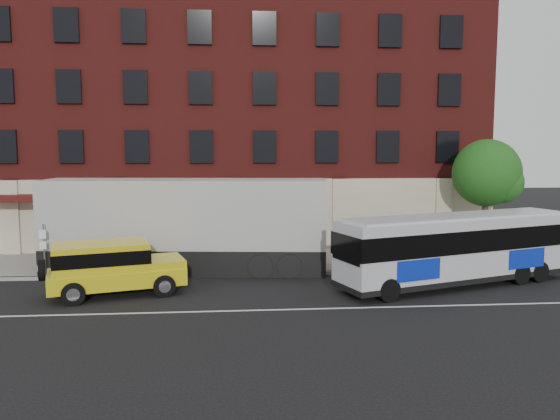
{
  "coord_description": "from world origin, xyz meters",
  "views": [
    {
      "loc": [
        0.03,
        -18.97,
        5.85
      ],
      "look_at": [
        2.07,
        5.5,
        3.1
      ],
      "focal_mm": 35.36,
      "sensor_mm": 36.0,
      "label": 1
    }
  ],
  "objects": [
    {
      "name": "yellow_suv",
      "position": [
        -4.94,
        3.15,
        1.22
      ],
      "size": [
        5.73,
        3.56,
        2.13
      ],
      "color": "yellow",
      "rests_on": "ground"
    },
    {
      "name": "ground",
      "position": [
        0.0,
        0.0,
        0.0
      ],
      "size": [
        120.0,
        120.0,
        0.0
      ],
      "primitive_type": "plane",
      "color": "black",
      "rests_on": "ground"
    },
    {
      "name": "lane_line",
      "position": [
        0.0,
        0.5,
        0.01
      ],
      "size": [
        60.0,
        0.12,
        0.01
      ],
      "primitive_type": "cube",
      "color": "silver",
      "rests_on": "ground"
    },
    {
      "name": "building",
      "position": [
        -0.01,
        16.92,
        7.58
      ],
      "size": [
        30.0,
        12.1,
        15.0
      ],
      "color": "maroon",
      "rests_on": "sidewalk"
    },
    {
      "name": "sidewalk",
      "position": [
        0.0,
        9.0,
        0.07
      ],
      "size": [
        60.0,
        6.0,
        0.15
      ],
      "primitive_type": "cube",
      "color": "#9B998C",
      "rests_on": "ground"
    },
    {
      "name": "sign_pole",
      "position": [
        -8.5,
        6.15,
        1.45
      ],
      "size": [
        0.3,
        0.2,
        2.5
      ],
      "color": "slate",
      "rests_on": "ground"
    },
    {
      "name": "shipping_container",
      "position": [
        -2.3,
        7.19,
        2.18
      ],
      "size": [
        13.41,
        4.02,
        4.4
      ],
      "color": "black",
      "rests_on": "ground"
    },
    {
      "name": "city_bus",
      "position": [
        9.56,
        3.56,
        1.68
      ],
      "size": [
        11.26,
        5.83,
        3.04
      ],
      "color": "#B8B9C3",
      "rests_on": "ground"
    },
    {
      "name": "street_tree",
      "position": [
        13.54,
        9.48,
        4.41
      ],
      "size": [
        3.6,
        3.6,
        6.2
      ],
      "color": "#36251B",
      "rests_on": "sidewalk"
    },
    {
      "name": "kerb",
      "position": [
        0.0,
        6.0,
        0.07
      ],
      "size": [
        60.0,
        0.25,
        0.15
      ],
      "primitive_type": "cube",
      "color": "#9B998C",
      "rests_on": "ground"
    }
  ]
}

